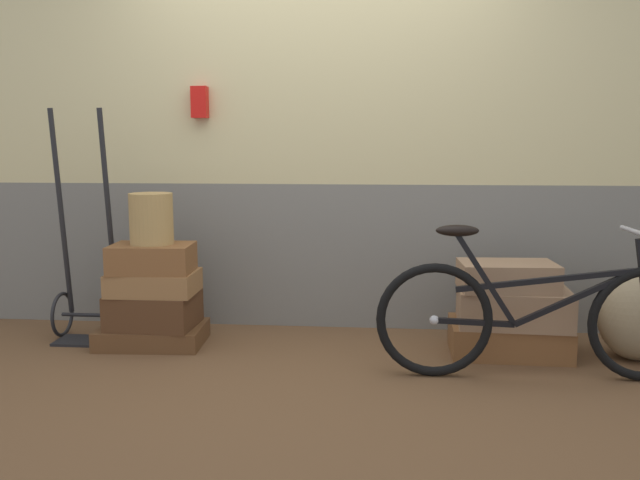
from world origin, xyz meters
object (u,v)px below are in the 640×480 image
object	(u,v)px
suitcase_3	(152,258)
suitcase_4	(508,338)
suitcase_5	(513,307)
luggage_trolley	(87,285)
bicycle	(538,317)
wicker_basket	(151,219)
suitcase_6	(507,276)
suitcase_2	(154,283)
burlap_sack	(638,314)
suitcase_1	(154,309)
suitcase_0	(153,335)

from	to	relation	value
suitcase_3	suitcase_4	world-z (taller)	suitcase_3
suitcase_5	luggage_trolley	world-z (taller)	luggage_trolley
suitcase_5	bicycle	world-z (taller)	bicycle
wicker_basket	luggage_trolley	size ratio (longest dim) A/B	0.21
suitcase_3	suitcase_6	distance (m)	2.07
suitcase_5	suitcase_2	bearing A→B (deg)	-176.41
suitcase_2	wicker_basket	bearing A→B (deg)	128.56
suitcase_3	suitcase_5	world-z (taller)	suitcase_3
suitcase_2	burlap_sack	xyz separation A→B (m)	(2.80, -0.02, -0.13)
wicker_basket	burlap_sack	bearing A→B (deg)	-0.39
suitcase_4	suitcase_3	bearing A→B (deg)	-177.28
suitcase_1	suitcase_4	distance (m)	2.12
suitcase_3	suitcase_0	bearing A→B (deg)	124.23
suitcase_3	luggage_trolley	size ratio (longest dim) A/B	0.33
suitcase_6	bicycle	bearing A→B (deg)	-78.19
suitcase_2	wicker_basket	size ratio (longest dim) A/B	1.68
burlap_sack	bicycle	world-z (taller)	bicycle
luggage_trolley	burlap_sack	xyz separation A→B (m)	(3.27, -0.13, -0.08)
suitcase_1	suitcase_2	xyz separation A→B (m)	(0.01, -0.01, 0.17)
suitcase_5	suitcase_6	distance (m)	0.19
suitcase_0	suitcase_5	size ratio (longest dim) A/B	1.00
suitcase_0	suitcase_3	world-z (taller)	suitcase_3
suitcase_1	suitcase_5	bearing A→B (deg)	1.68
suitcase_2	burlap_sack	size ratio (longest dim) A/B	0.97
suitcase_2	suitcase_4	size ratio (longest dim) A/B	0.76
suitcase_4	luggage_trolley	bearing A→B (deg)	179.66
suitcase_4	bicycle	size ratio (longest dim) A/B	0.39
suitcase_0	suitcase_6	bearing A→B (deg)	-3.82
suitcase_1	luggage_trolley	world-z (taller)	luggage_trolley
suitcase_1	suitcase_5	size ratio (longest dim) A/B	0.81
suitcase_4	suitcase_6	bearing A→B (deg)	-119.61
suitcase_0	bicycle	size ratio (longest dim) A/B	0.37
suitcase_4	burlap_sack	size ratio (longest dim) A/B	1.27
luggage_trolley	suitcase_3	bearing A→B (deg)	-15.27
suitcase_0	suitcase_1	bearing A→B (deg)	-28.84
suitcase_2	suitcase_6	distance (m)	2.07
suitcase_4	suitcase_6	xyz separation A→B (m)	(-0.03, -0.05, 0.38)
suitcase_5	suitcase_3	bearing A→B (deg)	-176.11
suitcase_4	suitcase_5	bearing A→B (deg)	-53.92
wicker_basket	burlap_sack	world-z (taller)	wicker_basket
suitcase_6	burlap_sack	xyz separation A→B (m)	(0.73, 0.00, -0.21)
luggage_trolley	bicycle	xyz separation A→B (m)	(2.64, -0.50, -0.01)
suitcase_5	burlap_sack	xyz separation A→B (m)	(0.69, -0.03, -0.02)
suitcase_2	suitcase_5	distance (m)	2.12
suitcase_3	burlap_sack	distance (m)	2.82
wicker_basket	luggage_trolley	world-z (taller)	luggage_trolley
suitcase_2	suitcase_5	bearing A→B (deg)	-0.47
suitcase_2	suitcase_3	size ratio (longest dim) A/B	1.07
suitcase_3	bicycle	distance (m)	2.21
suitcase_5	luggage_trolley	distance (m)	2.59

